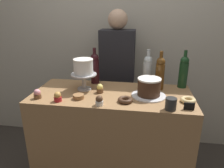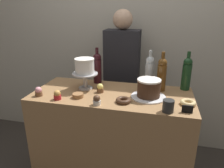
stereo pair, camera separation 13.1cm
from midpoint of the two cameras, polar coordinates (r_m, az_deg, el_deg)
The scene contains 20 objects.
back_wall at distance 2.45m, azimuth 6.37°, elevation 12.63°, with size 6.00×0.05×2.60m.
display_counter at distance 1.94m, azimuth 2.02°, elevation -15.71°, with size 1.29×0.57×0.95m.
cake_stand_pedestal at distance 1.78m, azimuth -5.21°, elevation 1.56°, with size 0.21×0.21×0.14m.
white_layer_cake at distance 1.75m, azimuth -5.32°, elevation 4.91°, with size 0.16×0.16×0.12m.
silver_serving_platter at distance 1.66m, azimuth 12.07°, elevation -3.43°, with size 0.27×0.27×0.01m.
chocolate_round_cake at distance 1.64m, azimuth 12.25°, elevation -1.05°, with size 0.18×0.18×0.14m.
wine_bottle_clear at distance 1.83m, azimuth 12.20°, elevation 3.35°, with size 0.08×0.08×0.33m.
wine_bottle_green at distance 1.87m, azimuth 21.56°, elevation 2.77°, with size 0.08×0.08×0.33m.
wine_bottle_dark_red at distance 1.91m, azimuth -2.05°, elevation 4.51°, with size 0.08×0.08×0.33m.
wine_bottle_amber at distance 1.78m, azimuth 15.43°, elevation 2.66°, with size 0.08×0.08×0.33m.
cupcake_lemon at distance 1.72m, azimuth -1.01°, elevation -1.14°, with size 0.06×0.06×0.07m.
cupcake_strawberry at distance 1.72m, azimuth -17.29°, elevation -2.04°, with size 0.06×0.06×0.07m.
cupcake_chocolate at distance 1.49m, azimuth -1.64°, elevation -4.47°, with size 0.06×0.06×0.07m.
cupcake_caramel at distance 1.62m, azimuth -12.42°, elevation -3.00°, with size 0.06×0.06×0.07m.
donut_glazed at distance 1.62m, azimuth 22.19°, elevation -4.79°, with size 0.11×0.11×0.03m.
donut_chocolate at distance 1.54m, azimuth 5.55°, elevation -4.48°, with size 0.11×0.11×0.03m.
cookie_stack at distance 1.63m, azimuth -6.97°, elevation -3.16°, with size 0.08×0.08×0.03m.
price_sign_chalkboard at distance 1.50m, azimuth 22.22°, elevation -6.38°, with size 0.07×0.01×0.05m.
coffee_cup_ceramic at distance 1.46m, azimuth 17.57°, elevation -5.76°, with size 0.08×0.08×0.08m.
barista_figure at distance 2.31m, azimuth 4.31°, elevation 0.48°, with size 0.36×0.22×1.60m.
Camera 2 is at (0.36, -1.53, 1.60)m, focal length 33.63 mm.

